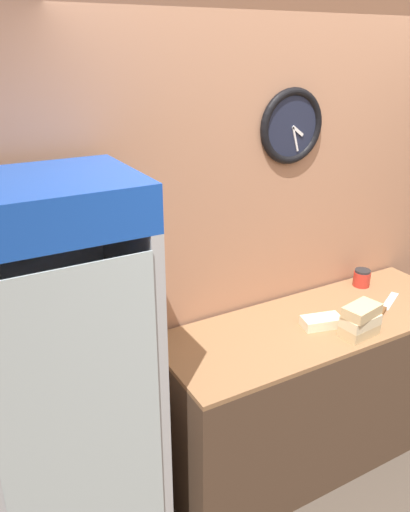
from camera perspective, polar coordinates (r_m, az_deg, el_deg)
wall_back at (r=2.95m, az=9.02°, el=3.06°), size 5.20×0.10×2.70m
prep_counter at (r=3.13m, az=12.26°, el=-14.59°), size 1.85×0.64×0.93m
beverage_cooler at (r=2.29m, az=-16.35°, el=-12.91°), size 0.71×0.64×1.92m
sandwich_stack_bottom at (r=2.78m, az=17.21°, el=-8.09°), size 0.21×0.14×0.06m
sandwich_stack_middle at (r=2.75m, az=17.35°, el=-7.05°), size 0.21×0.14×0.06m
sandwich_stack_top at (r=2.72m, az=17.49°, el=-5.98°), size 0.22×0.16×0.06m
sandwich_flat_left at (r=2.81m, az=13.18°, el=-7.32°), size 0.23×0.16×0.05m
chefs_knife at (r=3.10m, az=19.90°, el=-5.54°), size 0.34×0.20×0.02m
condiment_jar at (r=3.32m, az=17.49°, el=-2.40°), size 0.11×0.11×0.11m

